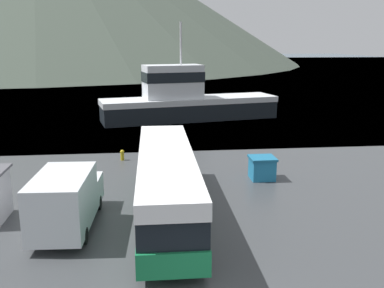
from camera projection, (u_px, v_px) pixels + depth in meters
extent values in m
plane|color=#3D5160|center=(151.00, 65.00, 147.94)|extent=(240.00, 240.00, 0.00)
cube|color=#146B3D|center=(167.00, 197.00, 20.09)|extent=(2.65, 12.83, 0.92)
cube|color=black|center=(166.00, 177.00, 19.86)|extent=(2.59, 12.57, 1.05)
cube|color=white|center=(166.00, 160.00, 19.66)|extent=(2.65, 12.83, 0.66)
cube|color=black|center=(163.00, 148.00, 26.11)|extent=(2.19, 0.09, 1.42)
cylinder|color=black|center=(145.00, 178.00, 24.43)|extent=(0.31, 0.90, 0.90)
cylinder|color=black|center=(183.00, 177.00, 24.63)|extent=(0.31, 0.90, 0.90)
cylinder|color=black|center=(142.00, 253.00, 15.76)|extent=(0.31, 0.90, 0.90)
cylinder|color=black|center=(200.00, 250.00, 15.97)|extent=(0.31, 0.90, 0.90)
cube|color=silver|center=(63.00, 201.00, 17.98)|extent=(2.42, 4.25, 2.29)
cube|color=silver|center=(78.00, 189.00, 20.97)|extent=(2.29, 1.89, 1.26)
cube|color=black|center=(73.00, 175.00, 19.88)|extent=(1.87, 0.16, 0.80)
cylinder|color=black|center=(58.00, 203.00, 20.83)|extent=(0.26, 0.71, 0.70)
cylinder|color=black|center=(98.00, 203.00, 20.93)|extent=(0.26, 0.71, 0.70)
cylinder|color=black|center=(35.00, 237.00, 17.28)|extent=(0.26, 0.71, 0.70)
cylinder|color=black|center=(84.00, 236.00, 17.38)|extent=(0.26, 0.71, 0.70)
cube|color=black|center=(190.00, 108.00, 44.83)|extent=(18.73, 7.90, 2.31)
cube|color=silver|center=(190.00, 100.00, 44.63)|extent=(18.92, 7.98, 0.58)
cube|color=silver|center=(173.00, 82.00, 43.61)|extent=(6.33, 4.09, 3.38)
cube|color=black|center=(173.00, 77.00, 43.49)|extent=(6.46, 4.19, 1.02)
cylinder|color=#B2B2B7|center=(181.00, 43.00, 42.98)|extent=(0.20, 0.20, 4.24)
cube|color=teal|center=(262.00, 169.00, 25.52)|extent=(1.37, 1.35, 1.22)
cube|color=#1A5F86|center=(262.00, 158.00, 25.36)|extent=(1.51, 1.49, 0.14)
cylinder|color=#B29919|center=(122.00, 157.00, 29.61)|extent=(0.25, 0.25, 0.52)
sphere|color=#B29919|center=(122.00, 152.00, 29.54)|extent=(0.29, 0.29, 0.29)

